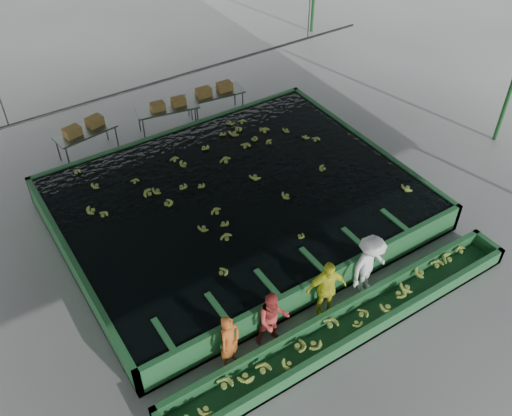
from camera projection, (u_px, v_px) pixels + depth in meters
ground at (266, 244)px, 16.15m from camera, size 80.00×80.00×0.00m
shed_roof at (268, 87)px, 12.85m from camera, size 20.00×22.00×0.04m
shed_posts at (267, 175)px, 14.50m from camera, size 20.00×22.00×5.00m
flotation_tank at (238, 203)px, 16.80m from camera, size 10.00×8.00×0.90m
tank_water at (237, 193)px, 16.53m from camera, size 9.70×7.70×0.00m
sorting_trough at (348, 326)px, 13.71m from camera, size 10.00×1.00×0.50m
cableway_rail at (176, 77)px, 17.33m from camera, size 0.08×0.08×14.00m
rail_hanger_right at (309, 9)px, 18.72m from camera, size 0.04×0.04×2.00m
worker_a at (230, 342)px, 12.70m from camera, size 0.68×0.56×1.59m
worker_b at (273, 319)px, 13.17m from camera, size 0.94×0.84×1.60m
worker_c at (326, 289)px, 13.75m from camera, size 1.11×0.72×1.76m
worker_d at (369, 265)px, 14.28m from camera, size 1.29×0.87×1.84m
packing_table_left at (88, 143)px, 19.13m from camera, size 2.12×1.11×0.92m
packing_table_mid at (168, 119)px, 20.19m from camera, size 2.28×1.25×0.98m
packing_table_right at (216, 104)px, 21.01m from camera, size 2.17×1.09×0.95m
box_stack_left at (85, 130)px, 18.87m from camera, size 1.45×0.71×0.30m
box_stack_mid at (168, 107)px, 19.85m from camera, size 1.27×0.48×0.27m
box_stack_right at (214, 93)px, 20.66m from camera, size 1.39×0.44×0.30m
floating_bananas at (223, 179)px, 17.04m from camera, size 8.89×6.06×0.12m
trough_bananas at (349, 322)px, 13.61m from camera, size 8.81×0.59×0.12m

